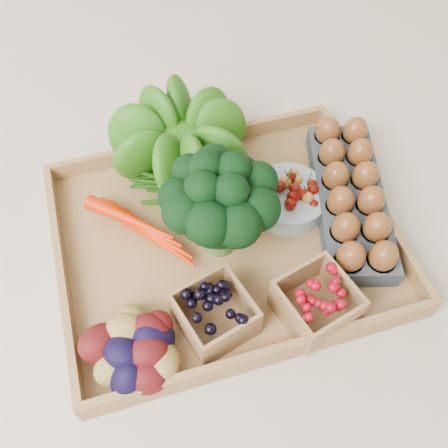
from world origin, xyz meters
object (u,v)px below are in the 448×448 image
object	(u,v)px
tray	(224,241)
cherry_bowl	(288,198)
egg_carton	(349,200)
broccoli	(219,219)

from	to	relation	value
tray	cherry_bowl	world-z (taller)	cherry_bowl
tray	egg_carton	distance (m)	0.23
tray	broccoli	xyz separation A→B (m)	(-0.01, -0.01, 0.08)
tray	broccoli	bearing A→B (deg)	-147.46
tray	broccoli	distance (m)	0.08
tray	egg_carton	world-z (taller)	egg_carton
cherry_bowl	egg_carton	world-z (taller)	egg_carton
cherry_bowl	egg_carton	size ratio (longest dim) A/B	0.42
tray	egg_carton	bearing A→B (deg)	0.80
broccoli	egg_carton	size ratio (longest dim) A/B	0.56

